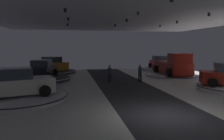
{
  "coord_description": "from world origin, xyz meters",
  "views": [
    {
      "loc": [
        -4.35,
        -9.43,
        3.21
      ],
      "look_at": [
        -1.2,
        7.46,
        1.4
      ],
      "focal_mm": 35.26,
      "sensor_mm": 36.0,
      "label": 1
    }
  ],
  "objects": [
    {
      "name": "display_car_deep_left",
      "position": [
        -6.73,
        18.12,
        1.08
      ],
      "size": [
        4.26,
        4.22,
        1.71
      ],
      "color": "#B77519",
      "rests_on": "display_platform_deep_left"
    },
    {
      "name": "pickup_truck_far_right",
      "position": [
        6.24,
        12.02,
        1.2
      ],
      "size": [
        2.8,
        5.37,
        2.3
      ],
      "color": "maroon",
      "rests_on": "display_platform_far_right"
    },
    {
      "name": "ground",
      "position": [
        0.0,
        0.0,
        -0.02
      ],
      "size": [
        24.0,
        44.0,
        0.06
      ],
      "color": "silver"
    },
    {
      "name": "visitor_walking_far",
      "position": [
        -0.94,
        10.08,
        0.91
      ],
      "size": [
        0.32,
        0.32,
        1.59
      ],
      "color": "black",
      "rests_on": "ground"
    },
    {
      "name": "display_platform_far_right",
      "position": [
        6.26,
        12.34,
        0.15
      ],
      "size": [
        5.68,
        5.68,
        0.27
      ],
      "color": "silver",
      "rests_on": "ground"
    },
    {
      "name": "display_platform_deep_right",
      "position": [
        7.37,
        18.4,
        0.17
      ],
      "size": [
        4.72,
        4.72,
        0.3
      ],
      "color": "#B7B7BC",
      "rests_on": "ground"
    },
    {
      "name": "display_car_mid_left",
      "position": [
        -7.6,
        4.59,
        1.01
      ],
      "size": [
        4.54,
        3.12,
        1.71
      ],
      "color": "silver",
      "rests_on": "display_platform_mid_left"
    },
    {
      "name": "display_platform_mid_left",
      "position": [
        -7.57,
        4.6,
        0.14
      ],
      "size": [
        5.93,
        5.93,
        0.24
      ],
      "color": "silver",
      "rests_on": "ground"
    },
    {
      "name": "visitor_walking_near",
      "position": [
        1.8,
        9.65,
        0.91
      ],
      "size": [
        0.32,
        0.32,
        1.59
      ],
      "color": "black",
      "rests_on": "ground"
    },
    {
      "name": "display_platform_deep_left",
      "position": [
        -6.75,
        18.14,
        0.18
      ],
      "size": [
        5.94,
        5.94,
        0.32
      ],
      "color": "#333338",
      "rests_on": "ground"
    },
    {
      "name": "display_car_deep_right",
      "position": [
        7.37,
        18.43,
        1.07
      ],
      "size": [
        2.59,
        4.38,
        1.71
      ],
      "color": "red",
      "rests_on": "display_platform_deep_right"
    },
    {
      "name": "display_car_far_left",
      "position": [
        -7.09,
        12.27,
        1.05
      ],
      "size": [
        2.67,
        4.4,
        1.71
      ],
      "color": "black",
      "rests_on": "display_platform_far_left"
    },
    {
      "name": "display_platform_far_left",
      "position": [
        -7.08,
        12.3,
        0.16
      ],
      "size": [
        5.27,
        5.27,
        0.28
      ],
      "color": "#333338",
      "rests_on": "ground"
    }
  ]
}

